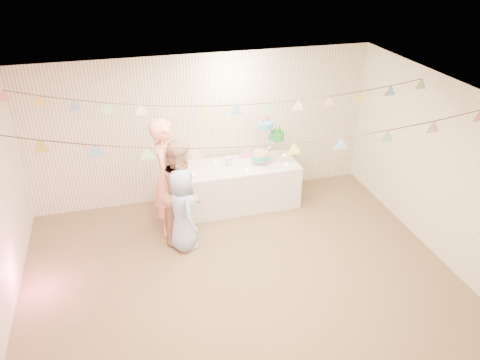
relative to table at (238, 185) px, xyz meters
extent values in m
plane|color=brown|center=(-0.49, -1.98, -0.39)|extent=(6.00, 6.00, 0.00)
plane|color=silver|center=(-0.49, -1.98, 2.21)|extent=(6.00, 6.00, 0.00)
plane|color=white|center=(-0.49, 0.52, 0.91)|extent=(6.00, 6.00, 0.00)
plane|color=white|center=(-0.49, -4.48, 0.91)|extent=(6.00, 6.00, 0.00)
plane|color=white|center=(2.51, -1.98, 0.91)|extent=(5.00, 5.00, 0.00)
cube|color=silver|center=(0.00, 0.00, 0.00)|extent=(2.07, 0.83, 0.78)
cylinder|color=white|center=(-0.65, -0.05, 0.37)|extent=(0.36, 0.36, 0.02)
imported|color=#FF9E85|center=(-1.25, -0.49, 0.58)|extent=(0.67, 0.82, 1.94)
imported|color=tan|center=(-1.08, -0.72, 0.45)|extent=(0.92, 1.01, 1.67)
imported|color=#90ACCC|center=(-1.12, -0.99, 0.27)|extent=(0.53, 0.71, 1.32)
cylinder|color=#FFD88C|center=(-0.80, -0.15, 0.40)|extent=(0.04, 0.04, 0.03)
cylinder|color=#FFD88C|center=(-0.35, 0.18, 0.40)|extent=(0.04, 0.04, 0.03)
cylinder|color=#FFD88C|center=(0.10, -0.22, 0.40)|extent=(0.04, 0.04, 0.03)
cylinder|color=#FFD88C|center=(0.35, 0.22, 0.40)|extent=(0.04, 0.04, 0.03)
cylinder|color=#FFD88C|center=(0.82, -0.18, 0.40)|extent=(0.04, 0.04, 0.03)
cylinder|color=#FFD88C|center=(0.90, 0.15, 0.40)|extent=(0.04, 0.04, 0.03)
camera|label=1|loc=(-1.86, -6.93, 3.99)|focal=35.00mm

